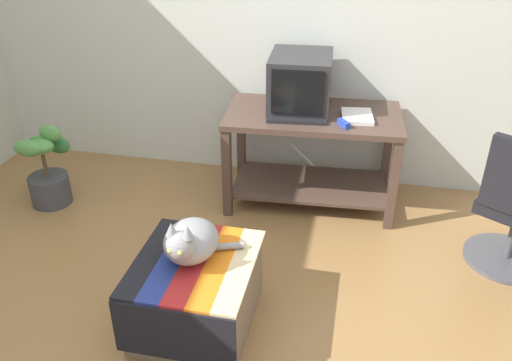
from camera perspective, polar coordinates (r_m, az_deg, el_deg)
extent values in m
plane|color=olive|center=(2.83, -4.68, -18.14)|extent=(14.00, 14.00, 0.00)
cube|color=silver|center=(4.00, 3.15, 17.98)|extent=(8.00, 0.10, 2.60)
cube|color=#4C382D|center=(3.67, -3.16, 0.75)|extent=(0.06, 0.06, 0.66)
cube|color=#4C382D|center=(3.63, 14.63, -0.56)|extent=(0.06, 0.06, 0.66)
cube|color=#4C382D|center=(4.13, 14.06, 3.34)|extent=(0.06, 0.06, 0.66)
cube|color=#4C382D|center=(4.17, -1.60, 4.47)|extent=(0.06, 0.06, 0.66)
cube|color=#4C382D|center=(3.95, 5.82, -0.43)|extent=(1.15, 0.62, 0.02)
cube|color=#4C382D|center=(3.71, 6.24, 6.99)|extent=(1.25, 0.72, 0.04)
cube|color=#28282B|center=(3.79, 4.72, 8.03)|extent=(0.31, 0.36, 0.02)
cube|color=#28282B|center=(3.72, 4.83, 10.62)|extent=(0.45, 0.52, 0.38)
cube|color=black|center=(3.48, 4.51, 9.46)|extent=(0.34, 0.03, 0.30)
cube|color=black|center=(3.57, 4.45, 6.70)|extent=(0.41, 0.19, 0.02)
cube|color=white|center=(3.65, 10.90, 6.85)|extent=(0.23, 0.28, 0.03)
cube|color=#7A664C|center=(2.87, -6.48, -12.06)|extent=(0.58, 0.63, 0.39)
cube|color=black|center=(2.61, -8.95, -16.30)|extent=(0.61, 0.01, 0.31)
cube|color=black|center=(2.81, -11.48, -8.08)|extent=(0.12, 0.68, 0.02)
cube|color=navy|center=(2.77, -9.13, -8.46)|extent=(0.12, 0.68, 0.02)
cube|color=#AD2323|center=(2.74, -6.72, -8.84)|extent=(0.12, 0.68, 0.02)
cube|color=orange|center=(2.71, -4.23, -9.21)|extent=(0.12, 0.68, 0.02)
cube|color=beige|center=(2.68, -1.69, -9.57)|extent=(0.12, 0.68, 0.02)
ellipsoid|color=gray|center=(2.71, -7.04, -6.51)|extent=(0.30, 0.35, 0.20)
sphere|color=gray|center=(2.59, -8.17, -7.03)|extent=(0.15, 0.15, 0.15)
cylinder|color=gray|center=(2.78, -4.01, -7.19)|extent=(0.26, 0.12, 0.04)
cone|color=gray|center=(2.55, -9.16, -5.22)|extent=(0.06, 0.06, 0.07)
cone|color=gray|center=(2.52, -7.45, -5.55)|extent=(0.06, 0.06, 0.07)
sphere|color=#C6D151|center=(2.54, -9.34, -7.55)|extent=(0.02, 0.02, 0.02)
sphere|color=#C6D151|center=(2.52, -8.24, -7.78)|extent=(0.02, 0.02, 0.02)
cylinder|color=#3D3D42|center=(4.20, -21.40, -0.90)|extent=(0.29, 0.29, 0.22)
cylinder|color=brown|center=(4.11, -21.89, 1.48)|extent=(0.03, 0.03, 0.17)
ellipsoid|color=#4C8E42|center=(3.97, -21.41, 4.76)|extent=(0.16, 0.08, 0.13)
ellipsoid|color=#2D7033|center=(4.08, -20.65, 3.65)|extent=(0.18, 0.08, 0.13)
ellipsoid|color=#4C8E42|center=(4.13, -21.94, 3.95)|extent=(0.22, 0.08, 0.10)
ellipsoid|color=#2D7033|center=(4.18, -22.72, 3.68)|extent=(0.13, 0.16, 0.10)
ellipsoid|color=#38843D|center=(4.09, -23.69, 3.29)|extent=(0.17, 0.14, 0.10)
ellipsoid|color=#4C8E42|center=(3.95, -23.48, 3.25)|extent=(0.21, 0.11, 0.12)
ellipsoid|color=#4C8E42|center=(3.96, -22.30, 3.46)|extent=(0.19, 0.14, 0.10)
cylinder|color=#4C4C51|center=(3.74, 25.46, -7.62)|extent=(0.52, 0.52, 0.03)
cube|color=#2342B7|center=(3.51, 9.49, 6.10)|extent=(0.09, 0.11, 0.04)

